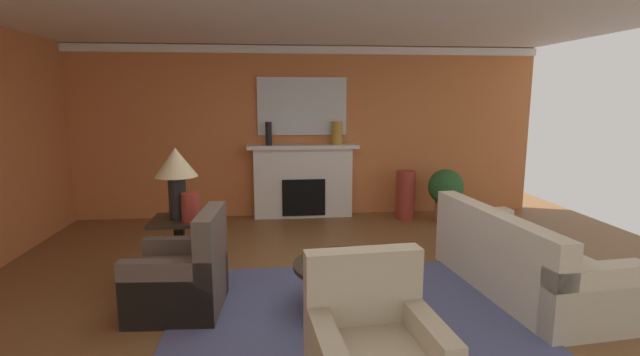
{
  "coord_description": "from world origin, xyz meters",
  "views": [
    {
      "loc": [
        -0.5,
        -4.29,
        1.96
      ],
      "look_at": [
        0.08,
        1.17,
        1.0
      ],
      "focal_mm": 25.96,
      "sensor_mm": 36.0,
      "label": 1
    }
  ],
  "objects_px": {
    "sofa": "(519,263)",
    "vase_mantel_right": "(337,133)",
    "side_table": "(180,246)",
    "mantel_mirror": "(302,106)",
    "vase_tall_corner": "(405,195)",
    "table_lamp": "(176,169)",
    "vase_mantel_left": "(269,134)",
    "potted_plant": "(446,190)",
    "vase_on_side_table": "(191,207)",
    "armchair_near_window": "(182,279)",
    "coffee_table": "(347,275)",
    "fireplace": "(303,183)"
  },
  "relations": [
    {
      "from": "side_table",
      "to": "vase_mantel_right",
      "type": "distance_m",
      "value": 3.43
    },
    {
      "from": "side_table",
      "to": "table_lamp",
      "type": "relative_size",
      "value": 0.93
    },
    {
      "from": "fireplace",
      "to": "potted_plant",
      "type": "relative_size",
      "value": 2.16
    },
    {
      "from": "sofa",
      "to": "vase_tall_corner",
      "type": "relative_size",
      "value": 2.76
    },
    {
      "from": "side_table",
      "to": "vase_tall_corner",
      "type": "xyz_separation_m",
      "value": [
        3.14,
        2.32,
        -0.01
      ]
    },
    {
      "from": "vase_mantel_left",
      "to": "potted_plant",
      "type": "relative_size",
      "value": 0.45
    },
    {
      "from": "vase_on_side_table",
      "to": "vase_mantel_left",
      "type": "relative_size",
      "value": 0.8
    },
    {
      "from": "mantel_mirror",
      "to": "vase_on_side_table",
      "type": "xyz_separation_m",
      "value": [
        -1.35,
        -2.86,
        -0.97
      ]
    },
    {
      "from": "vase_tall_corner",
      "to": "vase_mantel_right",
      "type": "bearing_deg",
      "value": 167.14
    },
    {
      "from": "vase_tall_corner",
      "to": "vase_mantel_right",
      "type": "height_order",
      "value": "vase_mantel_right"
    },
    {
      "from": "vase_on_side_table",
      "to": "potted_plant",
      "type": "distance_m",
      "value": 4.25
    },
    {
      "from": "mantel_mirror",
      "to": "side_table",
      "type": "bearing_deg",
      "value": -118.66
    },
    {
      "from": "table_lamp",
      "to": "vase_tall_corner",
      "type": "xyz_separation_m",
      "value": [
        3.14,
        2.32,
        -0.83
      ]
    },
    {
      "from": "potted_plant",
      "to": "armchair_near_window",
      "type": "bearing_deg",
      "value": -141.84
    },
    {
      "from": "vase_tall_corner",
      "to": "potted_plant",
      "type": "distance_m",
      "value": 0.64
    },
    {
      "from": "vase_on_side_table",
      "to": "vase_mantel_left",
      "type": "distance_m",
      "value": 2.85
    },
    {
      "from": "armchair_near_window",
      "to": "coffee_table",
      "type": "height_order",
      "value": "armchair_near_window"
    },
    {
      "from": "fireplace",
      "to": "vase_tall_corner",
      "type": "relative_size",
      "value": 2.28
    },
    {
      "from": "sofa",
      "to": "vase_mantel_right",
      "type": "height_order",
      "value": "vase_mantel_right"
    },
    {
      "from": "fireplace",
      "to": "vase_mantel_right",
      "type": "height_order",
      "value": "vase_mantel_right"
    },
    {
      "from": "fireplace",
      "to": "vase_mantel_left",
      "type": "xyz_separation_m",
      "value": [
        -0.55,
        -0.05,
        0.82
      ]
    },
    {
      "from": "sofa",
      "to": "vase_mantel_left",
      "type": "height_order",
      "value": "vase_mantel_left"
    },
    {
      "from": "coffee_table",
      "to": "vase_tall_corner",
      "type": "relative_size",
      "value": 1.27
    },
    {
      "from": "armchair_near_window",
      "to": "side_table",
      "type": "distance_m",
      "value": 0.72
    },
    {
      "from": "armchair_near_window",
      "to": "coffee_table",
      "type": "distance_m",
      "value": 1.52
    },
    {
      "from": "armchair_near_window",
      "to": "coffee_table",
      "type": "relative_size",
      "value": 0.95
    },
    {
      "from": "vase_on_side_table",
      "to": "potted_plant",
      "type": "relative_size",
      "value": 0.36
    },
    {
      "from": "sofa",
      "to": "side_table",
      "type": "xyz_separation_m",
      "value": [
        -3.46,
        0.61,
        0.1
      ]
    },
    {
      "from": "vase_on_side_table",
      "to": "vase_mantel_left",
      "type": "bearing_deg",
      "value": 73.5
    },
    {
      "from": "side_table",
      "to": "armchair_near_window",
      "type": "bearing_deg",
      "value": -78.26
    },
    {
      "from": "table_lamp",
      "to": "vase_mantel_right",
      "type": "xyz_separation_m",
      "value": [
        2.05,
        2.57,
        0.16
      ]
    },
    {
      "from": "fireplace",
      "to": "side_table",
      "type": "height_order",
      "value": "fireplace"
    },
    {
      "from": "potted_plant",
      "to": "sofa",
      "type": "bearing_deg",
      "value": -95.76
    },
    {
      "from": "vase_tall_corner",
      "to": "vase_mantel_right",
      "type": "distance_m",
      "value": 1.5
    },
    {
      "from": "vase_mantel_right",
      "to": "potted_plant",
      "type": "bearing_deg",
      "value": -14.4
    },
    {
      "from": "mantel_mirror",
      "to": "coffee_table",
      "type": "distance_m",
      "value": 3.87
    },
    {
      "from": "vase_mantel_right",
      "to": "mantel_mirror",
      "type": "bearing_deg",
      "value": 162.82
    },
    {
      "from": "armchair_near_window",
      "to": "vase_on_side_table",
      "type": "xyz_separation_m",
      "value": [
        0.01,
        0.57,
        0.54
      ]
    },
    {
      "from": "mantel_mirror",
      "to": "vase_tall_corner",
      "type": "bearing_deg",
      "value": -14.32
    },
    {
      "from": "armchair_near_window",
      "to": "vase_tall_corner",
      "type": "height_order",
      "value": "armchair_near_window"
    },
    {
      "from": "coffee_table",
      "to": "potted_plant",
      "type": "xyz_separation_m",
      "value": [
        2.08,
        2.97,
        0.16
      ]
    },
    {
      "from": "fireplace",
      "to": "sofa",
      "type": "relative_size",
      "value": 0.83
    },
    {
      "from": "sofa",
      "to": "coffee_table",
      "type": "xyz_separation_m",
      "value": [
        -1.8,
        -0.23,
        0.04
      ]
    },
    {
      "from": "sofa",
      "to": "potted_plant",
      "type": "bearing_deg",
      "value": 84.24
    },
    {
      "from": "side_table",
      "to": "vase_on_side_table",
      "type": "relative_size",
      "value": 2.36
    },
    {
      "from": "sofa",
      "to": "armchair_near_window",
      "type": "relative_size",
      "value": 2.29
    },
    {
      "from": "fireplace",
      "to": "potted_plant",
      "type": "distance_m",
      "value": 2.3
    },
    {
      "from": "armchair_near_window",
      "to": "side_table",
      "type": "height_order",
      "value": "armchair_near_window"
    },
    {
      "from": "coffee_table",
      "to": "vase_mantel_right",
      "type": "bearing_deg",
      "value": 83.54
    },
    {
      "from": "mantel_mirror",
      "to": "sofa",
      "type": "relative_size",
      "value": 0.67
    }
  ]
}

